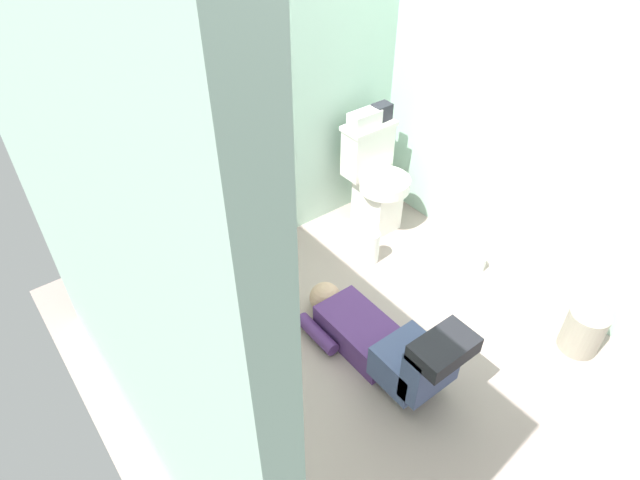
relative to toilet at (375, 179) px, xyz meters
The scene contains 17 objects.
ground_plane 1.20m from the toilet, 134.68° to the right, with size 2.82×3.16×0.04m, color #A48F87.
wall_back 1.20m from the toilet, 158.81° to the left, with size 2.48×0.08×2.40m, color #ABCEBA.
wall_left 2.31m from the toilet, 157.98° to the right, with size 0.08×2.16×2.40m, color #ABCEBA.
wall_right 1.23m from the toilet, 63.66° to the right, with size 0.08×2.16×2.40m, color #ABCEBA.
toilet is the anchor object (origin of this frame).
vanity_cabinet 1.54m from the toilet, behind, with size 0.60×0.53×0.82m.
faucet 1.62m from the toilet, behind, with size 0.02×0.02×0.10m, color silver.
person_plumber 1.31m from the toilet, 129.40° to the right, with size 0.39×1.06×0.52m.
tissue_box 0.44m from the toilet, 116.43° to the left, with size 0.22×0.11×0.10m, color silver.
toiletry_bag 0.46m from the toilet, 40.77° to the left, with size 0.12×0.09×0.11m, color #26262D.
soap_dispenser 1.81m from the toilet, behind, with size 0.06×0.06×0.17m.
bottle_blue 1.72m from the toilet, behind, with size 0.05×0.05×0.10m, color #4763BB.
bottle_pink 1.65m from the toilet, behind, with size 0.06×0.06×0.17m, color pink.
bottle_amber 1.61m from the toilet, behind, with size 0.05×0.05×0.15m, color #C18533.
trash_can 1.61m from the toilet, 84.94° to the right, with size 0.22×0.22×0.27m, color gray.
paper_towel_roll 0.51m from the toilet, 133.20° to the right, with size 0.11×0.11×0.23m, color white.
toilet_paper_roll 0.90m from the toilet, 76.13° to the right, with size 0.11×0.11×0.10m, color white.
Camera 1 is at (-1.42, -1.45, 2.41)m, focal length 30.09 mm.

